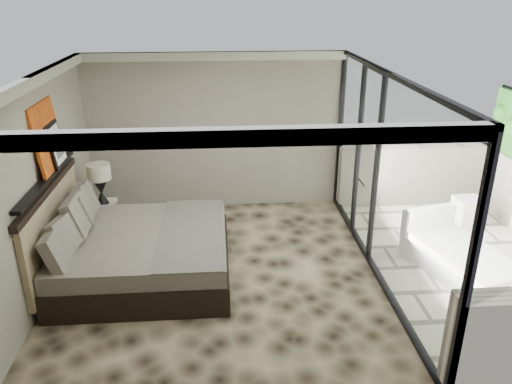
{
  "coord_description": "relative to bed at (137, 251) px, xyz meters",
  "views": [
    {
      "loc": [
        0.06,
        -6.13,
        3.79
      ],
      "look_at": [
        0.57,
        0.4,
        1.1
      ],
      "focal_mm": 35.0,
      "sensor_mm": 36.0,
      "label": 1
    }
  ],
  "objects": [
    {
      "name": "floor",
      "position": [
        1.13,
        -0.11,
        -0.38
      ],
      "size": [
        5.0,
        5.0,
        0.0
      ],
      "primitive_type": "plane",
      "color": "black",
      "rests_on": "ground"
    },
    {
      "name": "ceiling",
      "position": [
        1.13,
        -0.11,
        2.41
      ],
      "size": [
        4.5,
        5.0,
        0.02
      ],
      "primitive_type": "cube",
      "color": "silver",
      "rests_on": "back_wall"
    },
    {
      "name": "back_wall",
      "position": [
        1.13,
        2.38,
        1.02
      ],
      "size": [
        4.5,
        0.02,
        2.8
      ],
      "primitive_type": "cube",
      "color": "gray",
      "rests_on": "floor"
    },
    {
      "name": "left_wall",
      "position": [
        -1.11,
        -0.11,
        1.02
      ],
      "size": [
        0.02,
        5.0,
        2.8
      ],
      "primitive_type": "cube",
      "color": "gray",
      "rests_on": "floor"
    },
    {
      "name": "glass_wall",
      "position": [
        3.38,
        -0.11,
        1.02
      ],
      "size": [
        0.08,
        5.0,
        2.8
      ],
      "primitive_type": "cube",
      "color": "white",
      "rests_on": "floor"
    },
    {
      "name": "terrace_slab",
      "position": [
        4.88,
        -0.11,
        -0.44
      ],
      "size": [
        3.0,
        5.0,
        0.12
      ],
      "primitive_type": "cube",
      "color": "beige",
      "rests_on": "ground"
    },
    {
      "name": "picture_ledge",
      "position": [
        -1.05,
        -0.01,
        1.12
      ],
      "size": [
        0.12,
        2.2,
        0.05
      ],
      "primitive_type": "cube",
      "color": "black",
      "rests_on": "left_wall"
    },
    {
      "name": "bed",
      "position": [
        0.0,
        0.0,
        0.0
      ],
      "size": [
        2.38,
        2.3,
        1.32
      ],
      "color": "black",
      "rests_on": "floor"
    },
    {
      "name": "nightstand",
      "position": [
        -0.79,
        1.4,
        -0.14
      ],
      "size": [
        0.61,
        0.61,
        0.49
      ],
      "primitive_type": "cube",
      "rotation": [
        0.0,
        0.0,
        -0.3
      ],
      "color": "black",
      "rests_on": "floor"
    },
    {
      "name": "table_lamp",
      "position": [
        -0.73,
        1.4,
        0.57
      ],
      "size": [
        0.37,
        0.37,
        0.68
      ],
      "color": "black",
      "rests_on": "nightstand"
    },
    {
      "name": "abstract_canvas",
      "position": [
        -1.06,
        0.3,
        1.59
      ],
      "size": [
        0.13,
        0.9,
        0.9
      ],
      "primitive_type": "cube",
      "rotation": [
        0.0,
        -0.1,
        0.0
      ],
      "color": "#A10D0F",
      "rests_on": "picture_ledge"
    },
    {
      "name": "framed_print",
      "position": [
        -1.01,
        0.43,
        1.44
      ],
      "size": [
        0.11,
        0.5,
        0.6
      ],
      "primitive_type": "cube",
      "rotation": [
        0.0,
        -0.14,
        0.0
      ],
      "color": "black",
      "rests_on": "picture_ledge"
    },
    {
      "name": "ottoman",
      "position": [
        5.45,
        1.29,
        -0.16
      ],
      "size": [
        0.47,
        0.47,
        0.45
      ],
      "primitive_type": "cube",
      "rotation": [
        0.0,
        0.0,
        0.05
      ],
      "color": "white",
      "rests_on": "terrace_slab"
    },
    {
      "name": "lounger",
      "position": [
        4.56,
        -0.3,
        -0.17
      ],
      "size": [
        1.32,
        1.95,
        0.7
      ],
      "rotation": [
        0.0,
        0.0,
        0.26
      ],
      "color": "silver",
      "rests_on": "terrace_slab"
    }
  ]
}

